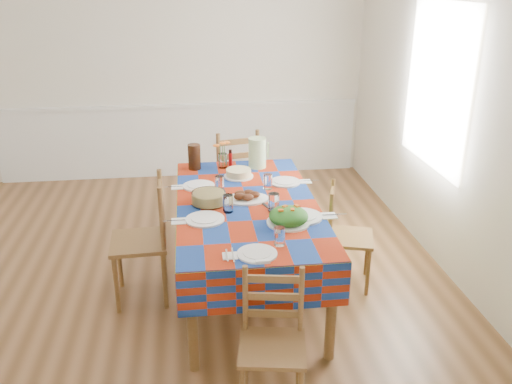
{
  "coord_description": "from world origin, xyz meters",
  "views": [
    {
      "loc": [
        0.11,
        -4.1,
        2.4
      ],
      "look_at": [
        0.61,
        -0.19,
        0.8
      ],
      "focal_mm": 38.0,
      "sensor_mm": 36.0,
      "label": 1
    }
  ],
  "objects_px": {
    "green_pitcher": "(257,153)",
    "chair_far": "(234,178)",
    "tea_pitcher": "(194,157)",
    "chair_right": "(345,237)",
    "chair_near": "(272,343)",
    "dining_table": "(247,213)",
    "chair_left": "(145,241)",
    "meat_platter": "(246,197)"
  },
  "relations": [
    {
      "from": "chair_near",
      "to": "chair_left",
      "type": "height_order",
      "value": "chair_left"
    },
    {
      "from": "dining_table",
      "to": "meat_platter",
      "type": "relative_size",
      "value": 5.78
    },
    {
      "from": "dining_table",
      "to": "chair_right",
      "type": "relative_size",
      "value": 2.32
    },
    {
      "from": "tea_pitcher",
      "to": "dining_table",
      "type": "bearing_deg",
      "value": -65.26
    },
    {
      "from": "chair_far",
      "to": "chair_right",
      "type": "bearing_deg",
      "value": 110.82
    },
    {
      "from": "tea_pitcher",
      "to": "chair_right",
      "type": "xyz_separation_m",
      "value": [
        1.18,
        -0.81,
        -0.46
      ]
    },
    {
      "from": "green_pitcher",
      "to": "chair_right",
      "type": "distance_m",
      "value": 1.11
    },
    {
      "from": "green_pitcher",
      "to": "chair_right",
      "type": "relative_size",
      "value": 0.32
    },
    {
      "from": "dining_table",
      "to": "meat_platter",
      "type": "bearing_deg",
      "value": 89.77
    },
    {
      "from": "tea_pitcher",
      "to": "chair_left",
      "type": "xyz_separation_m",
      "value": [
        -0.41,
        -0.82,
        -0.39
      ]
    },
    {
      "from": "meat_platter",
      "to": "chair_left",
      "type": "relative_size",
      "value": 0.34
    },
    {
      "from": "chair_near",
      "to": "chair_far",
      "type": "bearing_deg",
      "value": 99.65
    },
    {
      "from": "meat_platter",
      "to": "chair_left",
      "type": "bearing_deg",
      "value": -176.78
    },
    {
      "from": "meat_platter",
      "to": "chair_far",
      "type": "xyz_separation_m",
      "value": [
        0.01,
        1.2,
        -0.3
      ]
    },
    {
      "from": "chair_left",
      "to": "chair_right",
      "type": "height_order",
      "value": "chair_left"
    },
    {
      "from": "chair_near",
      "to": "chair_far",
      "type": "xyz_separation_m",
      "value": [
        0.0,
        2.51,
        0.08
      ]
    },
    {
      "from": "meat_platter",
      "to": "chair_far",
      "type": "bearing_deg",
      "value": 89.55
    },
    {
      "from": "meat_platter",
      "to": "tea_pitcher",
      "type": "distance_m",
      "value": 0.87
    },
    {
      "from": "green_pitcher",
      "to": "chair_far",
      "type": "xyz_separation_m",
      "value": [
        -0.17,
        0.45,
        -0.4
      ]
    },
    {
      "from": "chair_far",
      "to": "green_pitcher",
      "type": "bearing_deg",
      "value": 99.27
    },
    {
      "from": "dining_table",
      "to": "chair_left",
      "type": "height_order",
      "value": "chair_left"
    },
    {
      "from": "green_pitcher",
      "to": "chair_right",
      "type": "height_order",
      "value": "green_pitcher"
    },
    {
      "from": "dining_table",
      "to": "green_pitcher",
      "type": "distance_m",
      "value": 0.85
    },
    {
      "from": "green_pitcher",
      "to": "chair_near",
      "type": "xyz_separation_m",
      "value": [
        -0.18,
        -2.06,
        -0.49
      ]
    },
    {
      "from": "chair_far",
      "to": "meat_platter",
      "type": "bearing_deg",
      "value": 77.86
    },
    {
      "from": "chair_right",
      "to": "chair_near",
      "type": "bearing_deg",
      "value": 164.6
    },
    {
      "from": "chair_left",
      "to": "dining_table",
      "type": "bearing_deg",
      "value": 87.12
    },
    {
      "from": "dining_table",
      "to": "tea_pitcher",
      "type": "xyz_separation_m",
      "value": [
        -0.38,
        0.82,
        0.2
      ]
    },
    {
      "from": "chair_far",
      "to": "chair_left",
      "type": "xyz_separation_m",
      "value": [
        -0.8,
        -1.25,
        -0.01
      ]
    },
    {
      "from": "chair_right",
      "to": "green_pitcher",
      "type": "bearing_deg",
      "value": 54.66
    },
    {
      "from": "meat_platter",
      "to": "tea_pitcher",
      "type": "xyz_separation_m",
      "value": [
        -0.38,
        0.78,
        0.09
      ]
    },
    {
      "from": "chair_near",
      "to": "chair_far",
      "type": "height_order",
      "value": "chair_far"
    },
    {
      "from": "meat_platter",
      "to": "dining_table",
      "type": "bearing_deg",
      "value": -90.23
    },
    {
      "from": "green_pitcher",
      "to": "chair_near",
      "type": "bearing_deg",
      "value": -94.89
    },
    {
      "from": "green_pitcher",
      "to": "chair_far",
      "type": "distance_m",
      "value": 0.63
    },
    {
      "from": "dining_table",
      "to": "chair_near",
      "type": "xyz_separation_m",
      "value": [
        0.01,
        -1.26,
        -0.27
      ]
    },
    {
      "from": "dining_table",
      "to": "chair_left",
      "type": "bearing_deg",
      "value": 179.84
    },
    {
      "from": "dining_table",
      "to": "green_pitcher",
      "type": "height_order",
      "value": "green_pitcher"
    },
    {
      "from": "tea_pitcher",
      "to": "chair_far",
      "type": "height_order",
      "value": "chair_far"
    },
    {
      "from": "tea_pitcher",
      "to": "green_pitcher",
      "type": "bearing_deg",
      "value": -2.46
    },
    {
      "from": "chair_left",
      "to": "chair_far",
      "type": "bearing_deg",
      "value": 144.6
    },
    {
      "from": "tea_pitcher",
      "to": "chair_far",
      "type": "relative_size",
      "value": 0.22
    }
  ]
}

